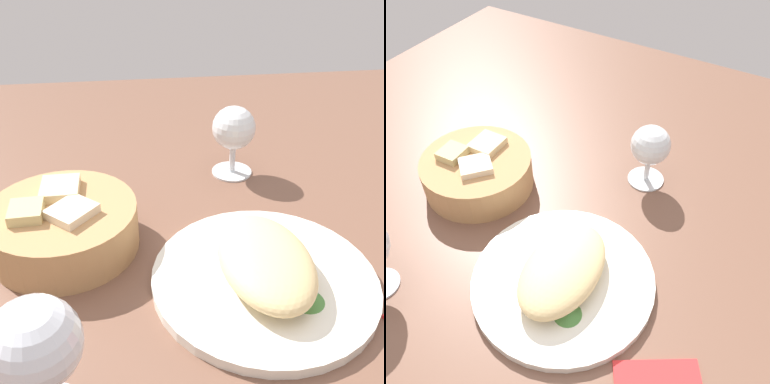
{
  "view_description": "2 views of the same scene",
  "coord_description": "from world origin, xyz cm",
  "views": [
    {
      "loc": [
        -47.33,
        8.46,
        40.47
      ],
      "look_at": [
        8.18,
        1.76,
        4.94
      ],
      "focal_mm": 44.73,
      "sensor_mm": 36.0,
      "label": 1
    },
    {
      "loc": [
        -35.67,
        -25.47,
        55.24
      ],
      "look_at": [
        6.85,
        -0.41,
        5.96
      ],
      "focal_mm": 40.4,
      "sensor_mm": 36.0,
      "label": 2
    }
  ],
  "objects": [
    {
      "name": "wine_glass_far",
      "position": [
        -19.82,
        18.02,
        8.92
      ],
      "size": [
        7.97,
        7.97,
        13.3
      ],
      "color": "silver",
      "rests_on": "ground_plane"
    },
    {
      "name": "omelette",
      "position": [
        -5.72,
        -5.29,
        3.6
      ],
      "size": [
        18.18,
        11.87,
        4.4
      ],
      "primitive_type": "ellipsoid",
      "rotation": [
        0.0,
        0.0,
        0.06
      ],
      "color": "#E5C686",
      "rests_on": "plate"
    },
    {
      "name": "lettuce_garnish",
      "position": [
        -10.5,
        -8.97,
        2.09
      ],
      "size": [
        4.02,
        4.02,
        1.37
      ],
      "primitive_type": "cone",
      "color": "#467F39",
      "rests_on": "plate"
    },
    {
      "name": "plate",
      "position": [
        -5.72,
        -5.29,
        0.7
      ],
      "size": [
        27.08,
        27.08,
        1.4
      ],
      "primitive_type": "cylinder",
      "color": "white",
      "rests_on": "ground_plane"
    },
    {
      "name": "ground_plane",
      "position": [
        0.0,
        0.0,
        -1.0
      ],
      "size": [
        140.0,
        140.0,
        2.0
      ],
      "primitive_type": "cube",
      "color": "brown"
    },
    {
      "name": "bread_basket",
      "position": [
        4.74,
        19.21,
        3.27
      ],
      "size": [
        19.52,
        19.52,
        7.5
      ],
      "color": "tan",
      "rests_on": "ground_plane"
    },
    {
      "name": "wine_glass_near",
      "position": [
        21.24,
        -6.56,
        7.61
      ],
      "size": [
        7.03,
        7.03,
        11.74
      ],
      "color": "silver",
      "rests_on": "ground_plane"
    }
  ]
}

